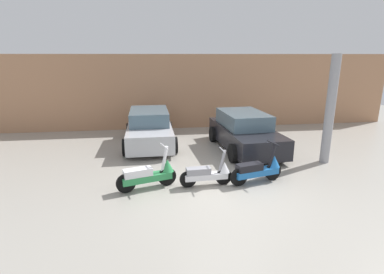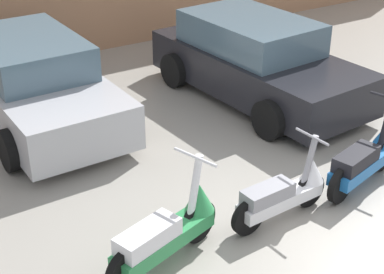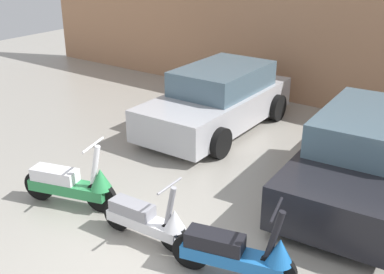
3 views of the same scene
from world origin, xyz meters
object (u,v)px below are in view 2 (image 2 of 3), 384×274
scooter_front_center (367,157)px  car_rear_center (256,61)px  scooter_front_right (284,192)px  car_rear_left (35,83)px  scooter_front_left (169,230)px

scooter_front_center → car_rear_center: car_rear_center is taller
scooter_front_center → car_rear_center: bearing=66.2°
scooter_front_right → car_rear_center: bearing=54.6°
car_rear_left → car_rear_center: size_ratio=0.96×
car_rear_left → car_rear_center: 3.61m
car_rear_center → scooter_front_left: bearing=-52.9°
scooter_front_right → car_rear_center: 3.57m
scooter_front_left → car_rear_left: bearing=73.5°
scooter_front_left → scooter_front_right: size_ratio=1.10×
scooter_front_left → car_rear_left: car_rear_left is taller
scooter_front_left → car_rear_left: 4.05m
scooter_front_left → scooter_front_center: 2.92m
scooter_front_center → car_rear_left: size_ratio=0.39×
scooter_front_left → scooter_front_right: scooter_front_left is taller
scooter_front_center → car_rear_center: (0.51, 2.98, 0.26)m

